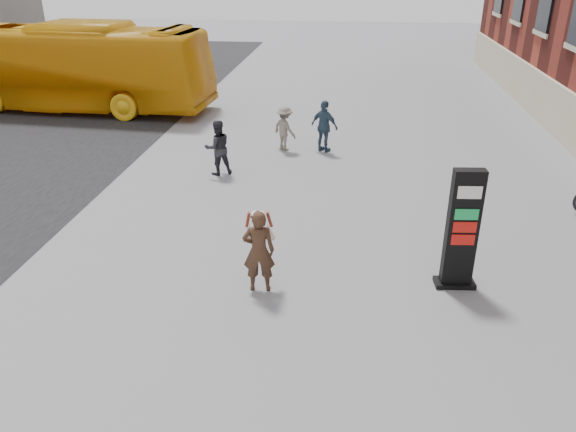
# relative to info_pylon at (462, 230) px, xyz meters

# --- Properties ---
(ground) EXTENTS (100.00, 100.00, 0.00)m
(ground) POSITION_rel_info_pylon_xyz_m (-4.16, -1.16, -1.25)
(ground) COLOR #9E9EA3
(info_pylon) EXTENTS (0.83, 0.46, 2.50)m
(info_pylon) POSITION_rel_info_pylon_xyz_m (0.00, 0.00, 0.00)
(info_pylon) COLOR black
(info_pylon) RESTS_ON ground
(woman) EXTENTS (0.70, 0.65, 1.73)m
(woman) POSITION_rel_info_pylon_xyz_m (-3.91, -0.58, -0.36)
(woman) COLOR #432A1D
(woman) RESTS_ON ground
(bus) EXTENTS (13.12, 3.89, 3.61)m
(bus) POSITION_rel_info_pylon_xyz_m (-14.61, 12.78, 0.56)
(bus) COLOR orange
(bus) RESTS_ON road
(pedestrian_a) EXTENTS (1.01, 0.94, 1.67)m
(pedestrian_a) POSITION_rel_info_pylon_xyz_m (-6.18, 5.72, -0.41)
(pedestrian_a) COLOR #25252B
(pedestrian_a) RESTS_ON ground
(pedestrian_b) EXTENTS (1.10, 1.06, 1.50)m
(pedestrian_b) POSITION_rel_info_pylon_xyz_m (-4.46, 8.26, -0.50)
(pedestrian_b) COLOR slate
(pedestrian_b) RESTS_ON ground
(pedestrian_c) EXTENTS (1.10, 0.89, 1.74)m
(pedestrian_c) POSITION_rel_info_pylon_xyz_m (-3.11, 8.23, -0.38)
(pedestrian_c) COLOR #30485D
(pedestrian_c) RESTS_ON ground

